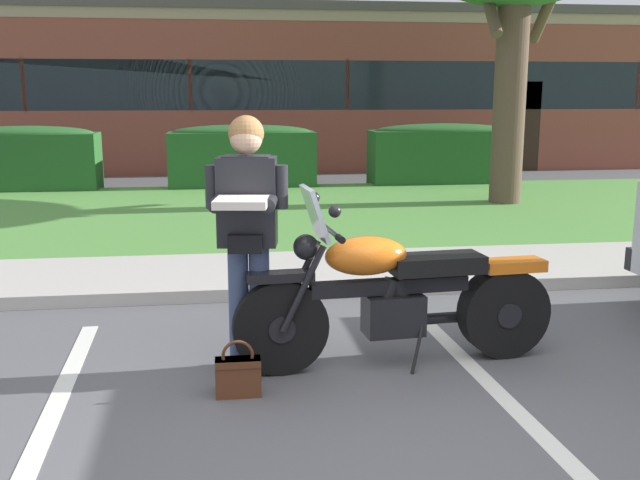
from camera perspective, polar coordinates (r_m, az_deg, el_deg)
ground_plane at (r=3.95m, az=6.94°, el=-16.48°), size 140.00×140.00×0.00m
curb_strip at (r=6.71m, az=0.46°, el=-3.92°), size 60.00×0.20×0.12m
concrete_walk at (r=7.53m, az=-0.45°, el=-2.36°), size 60.00×1.50×0.08m
grass_lawn at (r=11.30m, az=-2.90°, el=2.25°), size 60.00×6.22×0.06m
stall_stripe_0 at (r=4.14m, az=-21.74°, el=-15.80°), size 0.28×4.40×0.01m
stall_stripe_1 at (r=4.36m, az=16.53°, el=-14.02°), size 0.28×4.40×0.01m
motorcycle at (r=5.01m, az=6.88°, el=-4.30°), size 2.24×0.82×1.26m
rider_person at (r=4.75m, az=-5.73°, el=1.27°), size 0.53×0.61×1.70m
handbag at (r=4.58m, az=-6.44°, el=-10.36°), size 0.28×0.13×0.36m
hedge_left at (r=14.72m, az=-21.99°, el=6.02°), size 2.60×0.90×1.24m
hedge_center_left at (r=14.27m, az=-6.12°, el=6.64°), size 2.81×0.90×1.24m
hedge_center_right at (r=14.93m, az=9.54°, el=6.76°), size 2.91×0.90×1.24m
brick_building at (r=21.33m, az=0.08°, el=11.72°), size 20.98×9.16×3.85m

